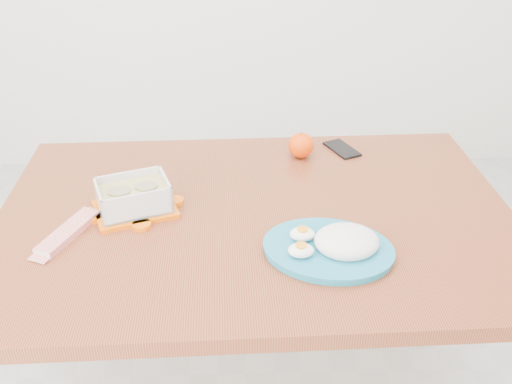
{
  "coord_description": "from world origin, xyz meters",
  "views": [
    {
      "loc": [
        0.0,
        -1.16,
        1.53
      ],
      "look_at": [
        0.03,
        0.05,
        0.81
      ],
      "focal_mm": 40.0,
      "sensor_mm": 36.0,
      "label": 1
    }
  ],
  "objects_px": {
    "rice_plate": "(334,244)",
    "food_container": "(134,197)",
    "dining_table": "(256,241)",
    "smartphone": "(342,149)",
    "orange_fruit": "(301,145)"
  },
  "relations": [
    {
      "from": "smartphone",
      "to": "orange_fruit",
      "type": "bearing_deg",
      "value": 172.1
    },
    {
      "from": "rice_plate",
      "to": "smartphone",
      "type": "bearing_deg",
      "value": 92.61
    },
    {
      "from": "orange_fruit",
      "to": "dining_table",
      "type": "bearing_deg",
      "value": -114.91
    },
    {
      "from": "dining_table",
      "to": "rice_plate",
      "type": "relative_size",
      "value": 3.78
    },
    {
      "from": "rice_plate",
      "to": "smartphone",
      "type": "relative_size",
      "value": 2.87
    },
    {
      "from": "orange_fruit",
      "to": "food_container",
      "type": "bearing_deg",
      "value": -147.07
    },
    {
      "from": "food_container",
      "to": "rice_plate",
      "type": "height_order",
      "value": "food_container"
    },
    {
      "from": "rice_plate",
      "to": "food_container",
      "type": "bearing_deg",
      "value": 171.78
    },
    {
      "from": "rice_plate",
      "to": "smartphone",
      "type": "distance_m",
      "value": 0.53
    },
    {
      "from": "dining_table",
      "to": "smartphone",
      "type": "distance_m",
      "value": 0.45
    },
    {
      "from": "food_container",
      "to": "rice_plate",
      "type": "xyz_separation_m",
      "value": [
        0.48,
        -0.19,
        -0.02
      ]
    },
    {
      "from": "orange_fruit",
      "to": "rice_plate",
      "type": "relative_size",
      "value": 0.21
    },
    {
      "from": "dining_table",
      "to": "smartphone",
      "type": "relative_size",
      "value": 10.83
    },
    {
      "from": "smartphone",
      "to": "food_container",
      "type": "bearing_deg",
      "value": -175.47
    },
    {
      "from": "food_container",
      "to": "smartphone",
      "type": "distance_m",
      "value": 0.67
    }
  ]
}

